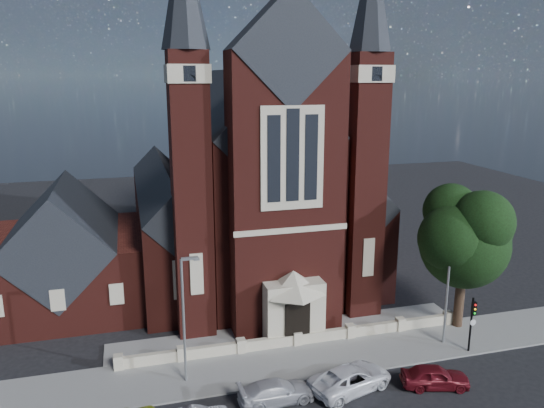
{
  "coord_description": "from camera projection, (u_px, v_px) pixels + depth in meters",
  "views": [
    {
      "loc": [
        -10.67,
        -25.49,
        18.39
      ],
      "look_at": [
        -0.29,
        12.0,
        8.93
      ],
      "focal_mm": 35.0,
      "sensor_mm": 36.0,
      "label": 1
    }
  ],
  "objects": [
    {
      "name": "street_lamp_left",
      "position": [
        185.0,
        313.0,
        31.59
      ],
      "size": [
        1.16,
        0.22,
        8.09
      ],
      "color": "gray",
      "rests_on": "ground"
    },
    {
      "name": "forecourt_paving",
      "position": [
        289.0,
        332.0,
        38.94
      ],
      "size": [
        26.0,
        3.0,
        0.14
      ],
      "primitive_type": "cube",
      "color": "gray",
      "rests_on": "ground"
    },
    {
      "name": "pavement_strip",
      "position": [
        306.0,
        360.0,
        35.2
      ],
      "size": [
        60.0,
        5.0,
        0.12
      ],
      "primitive_type": "cube",
      "color": "gray",
      "rests_on": "ground"
    },
    {
      "name": "car_white_suv",
      "position": [
        351.0,
        378.0,
        31.72
      ],
      "size": [
        5.77,
        3.9,
        1.47
      ],
      "primitive_type": "imported",
      "rotation": [
        0.0,
        0.0,
        1.87
      ],
      "color": "white",
      "rests_on": "ground"
    },
    {
      "name": "street_tree",
      "position": [
        469.0,
        239.0,
        37.95
      ],
      "size": [
        6.4,
        6.6,
        10.7
      ],
      "color": "black",
      "rests_on": "ground"
    },
    {
      "name": "street_lamp_right",
      "position": [
        449.0,
        282.0,
        36.26
      ],
      "size": [
        1.16,
        0.22,
        8.09
      ],
      "color": "gray",
      "rests_on": "ground"
    },
    {
      "name": "traffic_signal",
      "position": [
        472.0,
        318.0,
        35.49
      ],
      "size": [
        0.28,
        0.42,
        4.0
      ],
      "color": "black",
      "rests_on": "ground"
    },
    {
      "name": "car_silver_b",
      "position": [
        276.0,
        392.0,
        30.54
      ],
      "size": [
        4.54,
        1.99,
        1.3
      ],
      "primitive_type": "imported",
      "rotation": [
        0.0,
        0.0,
        1.61
      ],
      "color": "#B6B7BE",
      "rests_on": "ground"
    },
    {
      "name": "forecourt_wall",
      "position": [
        297.0,
        345.0,
        37.07
      ],
      "size": [
        24.0,
        0.4,
        0.9
      ],
      "primitive_type": "cube",
      "color": "#B9AB93",
      "rests_on": "ground"
    },
    {
      "name": "ground",
      "position": [
        266.0,
        298.0,
        45.03
      ],
      "size": [
        120.0,
        120.0,
        0.0
      ],
      "primitive_type": "plane",
      "color": "black",
      "rests_on": "ground"
    },
    {
      "name": "car_dark_red",
      "position": [
        435.0,
        377.0,
        31.98
      ],
      "size": [
        4.36,
        2.65,
        1.39
      ],
      "primitive_type": "imported",
      "rotation": [
        0.0,
        0.0,
        1.3
      ],
      "color": "maroon",
      "rests_on": "ground"
    },
    {
      "name": "parish_hall",
      "position": [
        65.0,
        259.0,
        42.75
      ],
      "size": [
        12.0,
        12.2,
        10.24
      ],
      "color": "#4D1A14",
      "rests_on": "ground"
    },
    {
      "name": "church",
      "position": [
        244.0,
        185.0,
        50.53
      ],
      "size": [
        20.01,
        34.9,
        29.2
      ],
      "color": "#4D1A14",
      "rests_on": "ground"
    }
  ]
}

